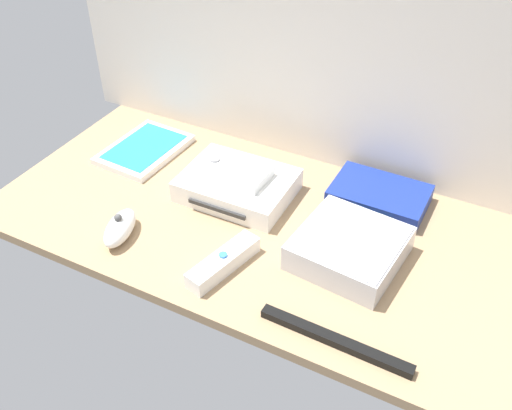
{
  "coord_description": "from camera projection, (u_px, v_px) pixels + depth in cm",
  "views": [
    {
      "loc": [
        37.72,
        -72.73,
        69.76
      ],
      "look_at": [
        0.0,
        0.0,
        4.0
      ],
      "focal_mm": 40.49,
      "sensor_mm": 36.0,
      "label": 1
    }
  ],
  "objects": [
    {
      "name": "network_router",
      "position": [
        379.0,
        196.0,
        1.11
      ],
      "size": [
        18.1,
        12.5,
        3.4
      ],
      "rotation": [
        0.0,
        0.0,
        -0.01
      ],
      "color": "navy",
      "rests_on": "ground_plane"
    },
    {
      "name": "remote_wand",
      "position": [
        223.0,
        262.0,
        0.97
      ],
      "size": [
        6.98,
        15.23,
        3.4
      ],
      "rotation": [
        0.0,
        0.0,
        -0.24
      ],
      "color": "white",
      "rests_on": "ground_plane"
    },
    {
      "name": "game_case",
      "position": [
        145.0,
        149.0,
        1.25
      ],
      "size": [
        14.63,
        19.72,
        1.56
      ],
      "rotation": [
        0.0,
        0.0,
        -0.06
      ],
      "color": "white",
      "rests_on": "ground_plane"
    },
    {
      "name": "remote_nunchuk",
      "position": [
        120.0,
        228.0,
        1.03
      ],
      "size": [
        6.76,
        10.78,
        5.1
      ],
      "rotation": [
        0.0,
        0.0,
        0.25
      ],
      "color": "white",
      "rests_on": "ground_plane"
    },
    {
      "name": "mini_computer",
      "position": [
        349.0,
        248.0,
        0.98
      ],
      "size": [
        18.58,
        18.58,
        5.3
      ],
      "rotation": [
        0.0,
        0.0,
        -0.1
      ],
      "color": "silver",
      "rests_on": "ground_plane"
    },
    {
      "name": "game_console",
      "position": [
        237.0,
        185.0,
        1.13
      ],
      "size": [
        21.2,
        16.7,
        4.4
      ],
      "rotation": [
        0.0,
        0.0,
        0.01
      ],
      "color": "white",
      "rests_on": "ground_plane"
    },
    {
      "name": "back_wall",
      "position": [
        318.0,
        9.0,
        1.05
      ],
      "size": [
        110.0,
        1.2,
        64.0
      ],
      "primitive_type": "cube",
      "color": "silver",
      "rests_on": "ground"
    },
    {
      "name": "sensor_bar",
      "position": [
        335.0,
        340.0,
        0.85
      ],
      "size": [
        24.03,
        2.35,
        1.4
      ],
      "primitive_type": "cube",
      "rotation": [
        0.0,
        0.0,
        -0.02
      ],
      "color": "black",
      "rests_on": "ground_plane"
    },
    {
      "name": "remote_classic_pad",
      "position": [
        232.0,
        170.0,
        1.11
      ],
      "size": [
        14.68,
        8.51,
        2.4
      ],
      "rotation": [
        0.0,
        0.0,
        -0.04
      ],
      "color": "white",
      "rests_on": "game_console"
    },
    {
      "name": "ground_plane",
      "position": [
        256.0,
        226.0,
        1.08
      ],
      "size": [
        100.0,
        48.0,
        2.0
      ],
      "primitive_type": "cube",
      "color": "#9E7F5B",
      "rests_on": "ground"
    }
  ]
}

